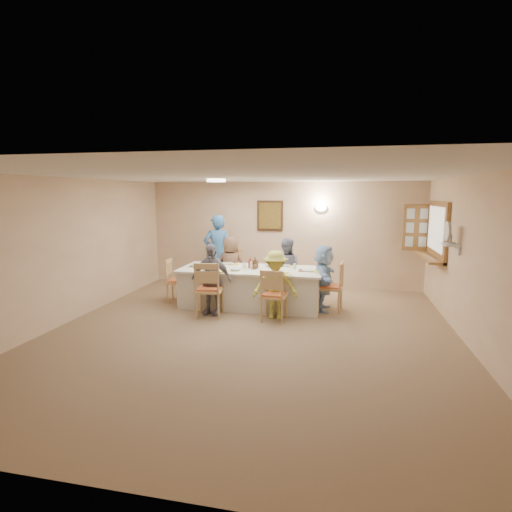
% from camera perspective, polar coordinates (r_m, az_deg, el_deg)
% --- Properties ---
extents(ground, '(7.00, 7.00, 0.00)m').
position_cam_1_polar(ground, '(6.48, -0.88, -11.19)').
color(ground, brown).
extents(room_walls, '(7.00, 7.00, 7.00)m').
position_cam_1_polar(room_walls, '(6.13, -0.91, 2.23)').
color(room_walls, beige).
rests_on(room_walls, ground).
extents(wall_picture, '(0.62, 0.05, 0.72)m').
position_cam_1_polar(wall_picture, '(9.55, 2.01, 5.77)').
color(wall_picture, '#432A17').
rests_on(wall_picture, room_walls).
extents(wall_sconce, '(0.26, 0.09, 0.18)m').
position_cam_1_polar(wall_sconce, '(9.39, 9.28, 6.83)').
color(wall_sconce, white).
rests_on(wall_sconce, room_walls).
extents(ceiling_light, '(0.36, 0.36, 0.05)m').
position_cam_1_polar(ceiling_light, '(7.80, -5.70, 10.67)').
color(ceiling_light, white).
rests_on(ceiling_light, room_walls).
extents(serving_hatch, '(0.06, 1.50, 1.15)m').
position_cam_1_polar(serving_hatch, '(8.56, 24.50, 3.25)').
color(serving_hatch, olive).
rests_on(serving_hatch, room_walls).
extents(hatch_sill, '(0.30, 1.50, 0.05)m').
position_cam_1_polar(hatch_sill, '(8.60, 23.49, -0.19)').
color(hatch_sill, olive).
rests_on(hatch_sill, room_walls).
extents(shutter_door, '(0.55, 0.04, 1.00)m').
position_cam_1_polar(shutter_door, '(9.25, 21.93, 3.78)').
color(shutter_door, olive).
rests_on(shutter_door, room_walls).
extents(fan_shelf, '(0.22, 0.36, 0.03)m').
position_cam_1_polar(fan_shelf, '(7.25, 26.07, 1.45)').
color(fan_shelf, white).
rests_on(fan_shelf, room_walls).
extents(desk_fan, '(0.30, 0.30, 0.28)m').
position_cam_1_polar(desk_fan, '(7.22, 25.92, 2.64)').
color(desk_fan, '#A5A5A8').
rests_on(desk_fan, fan_shelf).
extents(dining_table, '(2.80, 1.18, 0.76)m').
position_cam_1_polar(dining_table, '(7.96, -0.71, -4.49)').
color(dining_table, silver).
rests_on(dining_table, ground).
extents(chair_back_left, '(0.57, 0.57, 1.02)m').
position_cam_1_polar(chair_back_left, '(8.83, -3.36, -2.30)').
color(chair_back_left, tan).
rests_on(chair_back_left, ground).
extents(chair_back_right, '(0.45, 0.45, 0.93)m').
position_cam_1_polar(chair_back_right, '(8.61, 4.38, -2.91)').
color(chair_back_right, tan).
rests_on(chair_back_right, ground).
extents(chair_front_left, '(0.55, 0.55, 1.03)m').
position_cam_1_polar(chair_front_left, '(7.34, -6.69, -4.64)').
color(chair_front_left, tan).
rests_on(chair_front_left, ground).
extents(chair_front_right, '(0.48, 0.48, 0.94)m').
position_cam_1_polar(chair_front_right, '(7.06, 2.62, -5.51)').
color(chair_front_right, tan).
rests_on(chair_front_right, ground).
extents(chair_left_end, '(0.48, 0.48, 0.89)m').
position_cam_1_polar(chair_left_end, '(8.42, -11.07, -3.45)').
color(chair_left_end, tan).
rests_on(chair_left_end, ground).
extents(chair_right_end, '(0.51, 0.51, 0.96)m').
position_cam_1_polar(chair_right_end, '(7.75, 10.57, -4.27)').
color(chair_right_end, tan).
rests_on(chair_right_end, ground).
extents(diner_back_left, '(0.67, 0.46, 1.31)m').
position_cam_1_polar(diner_back_left, '(8.69, -3.58, -1.49)').
color(diner_back_left, brown).
rests_on(diner_back_left, ground).
extents(diner_back_right, '(0.69, 0.57, 1.31)m').
position_cam_1_polar(diner_back_right, '(8.45, 4.28, -1.82)').
color(diner_back_right, gray).
rests_on(diner_back_right, ground).
extents(diner_front_left, '(0.84, 0.47, 1.33)m').
position_cam_1_polar(diner_front_left, '(7.42, -6.41, -3.31)').
color(diner_front_left, gray).
rests_on(diner_front_left, ground).
extents(diner_front_right, '(0.94, 0.70, 1.23)m').
position_cam_1_polar(diner_front_right, '(7.14, 2.79, -4.13)').
color(diner_front_right, '#D4D452').
rests_on(diner_front_right, ground).
extents(diner_right_end, '(1.18, 0.39, 1.27)m').
position_cam_1_polar(diner_right_end, '(7.72, 9.64, -3.11)').
color(diner_right_end, '#A6CEFB').
rests_on(diner_right_end, ground).
extents(caregiver, '(0.94, 0.87, 1.75)m').
position_cam_1_polar(caregiver, '(9.23, -5.50, 0.48)').
color(caregiver, '#3467A2').
rests_on(caregiver, ground).
extents(placemat_fl, '(0.37, 0.27, 0.01)m').
position_cam_1_polar(placemat_fl, '(7.64, -5.81, -2.17)').
color(placemat_fl, '#472B19').
rests_on(placemat_fl, dining_table).
extents(plate_fl, '(0.25, 0.25, 0.02)m').
position_cam_1_polar(plate_fl, '(7.64, -5.81, -2.10)').
color(plate_fl, white).
rests_on(plate_fl, dining_table).
extents(napkin_fl, '(0.14, 0.14, 0.01)m').
position_cam_1_polar(napkin_fl, '(7.54, -4.62, -2.25)').
color(napkin_fl, yellow).
rests_on(napkin_fl, dining_table).
extents(placemat_fr, '(0.38, 0.28, 0.01)m').
position_cam_1_polar(placemat_fr, '(7.36, 3.13, -2.56)').
color(placemat_fr, '#472B19').
rests_on(placemat_fr, dining_table).
extents(plate_fr, '(0.23, 0.23, 0.01)m').
position_cam_1_polar(plate_fr, '(7.36, 3.13, -2.48)').
color(plate_fr, white).
rests_on(plate_fr, dining_table).
extents(napkin_fr, '(0.14, 0.14, 0.01)m').
position_cam_1_polar(napkin_fr, '(7.29, 4.46, -2.64)').
color(napkin_fr, yellow).
rests_on(napkin_fr, dining_table).
extents(placemat_bl, '(0.33, 0.25, 0.01)m').
position_cam_1_polar(placemat_bl, '(8.43, -4.06, -1.10)').
color(placemat_bl, '#472B19').
rests_on(placemat_bl, dining_table).
extents(plate_bl, '(0.24, 0.24, 0.01)m').
position_cam_1_polar(plate_bl, '(8.43, -4.06, -1.03)').
color(plate_bl, white).
rests_on(plate_bl, dining_table).
extents(napkin_bl, '(0.14, 0.14, 0.01)m').
position_cam_1_polar(napkin_bl, '(8.33, -2.97, -1.15)').
color(napkin_bl, yellow).
rests_on(napkin_bl, dining_table).
extents(placemat_br, '(0.33, 0.24, 0.01)m').
position_cam_1_polar(placemat_br, '(8.18, 4.04, -1.40)').
color(placemat_br, '#472B19').
rests_on(placemat_br, dining_table).
extents(plate_br, '(0.25, 0.25, 0.02)m').
position_cam_1_polar(plate_br, '(8.18, 4.04, -1.33)').
color(plate_br, white).
rests_on(plate_br, dining_table).
extents(napkin_br, '(0.14, 0.14, 0.01)m').
position_cam_1_polar(napkin_br, '(8.11, 5.25, -1.46)').
color(napkin_br, yellow).
rests_on(napkin_br, dining_table).
extents(placemat_le, '(0.35, 0.26, 0.01)m').
position_cam_1_polar(placemat_le, '(8.19, -8.24, -1.46)').
color(placemat_le, '#472B19').
rests_on(placemat_le, dining_table).
extents(plate_le, '(0.25, 0.25, 0.02)m').
position_cam_1_polar(plate_le, '(8.19, -8.24, -1.39)').
color(plate_le, white).
rests_on(plate_le, dining_table).
extents(napkin_le, '(0.15, 0.15, 0.01)m').
position_cam_1_polar(napkin_le, '(8.08, -7.17, -1.53)').
color(napkin_le, yellow).
rests_on(napkin_le, dining_table).
extents(placemat_re, '(0.35, 0.26, 0.01)m').
position_cam_1_polar(placemat_re, '(7.71, 7.43, -2.09)').
color(placemat_re, '#472B19').
rests_on(placemat_re, dining_table).
extents(plate_re, '(0.24, 0.24, 0.01)m').
position_cam_1_polar(plate_re, '(7.71, 7.44, -2.02)').
color(plate_re, white).
rests_on(plate_re, dining_table).
extents(napkin_re, '(0.15, 0.15, 0.01)m').
position_cam_1_polar(napkin_re, '(7.65, 8.75, -2.16)').
color(napkin_re, yellow).
rests_on(napkin_re, dining_table).
extents(teacup_a, '(0.16, 0.16, 0.08)m').
position_cam_1_polar(teacup_a, '(7.76, -7.32, -1.75)').
color(teacup_a, white).
rests_on(teacup_a, dining_table).
extents(teacup_b, '(0.14, 0.14, 0.08)m').
position_cam_1_polar(teacup_b, '(8.31, 3.04, -0.99)').
color(teacup_b, white).
rests_on(teacup_b, dining_table).
extents(bowl_a, '(0.21, 0.21, 0.05)m').
position_cam_1_polar(bowl_a, '(7.68, -3.00, -1.91)').
color(bowl_a, white).
rests_on(bowl_a, dining_table).
extents(bowl_b, '(0.28, 0.28, 0.06)m').
position_cam_1_polar(bowl_b, '(8.04, 1.98, -1.37)').
color(bowl_b, white).
rests_on(bowl_b, dining_table).
extents(condiment_ketchup, '(0.15, 0.15, 0.22)m').
position_cam_1_polar(condiment_ketchup, '(7.89, -0.84, -0.97)').
color(condiment_ketchup, '#A3170E').
rests_on(condiment_ketchup, dining_table).
extents(condiment_brown, '(0.16, 0.16, 0.22)m').
position_cam_1_polar(condiment_brown, '(7.91, -0.13, -0.94)').
color(condiment_brown, '#522F16').
rests_on(condiment_brown, dining_table).
extents(condiment_malt, '(0.16, 0.16, 0.14)m').
position_cam_1_polar(condiment_malt, '(7.80, -0.20, -1.40)').
color(condiment_malt, '#522F16').
rests_on(condiment_malt, dining_table).
extents(drinking_glass, '(0.07, 0.07, 0.10)m').
position_cam_1_polar(drinking_glass, '(7.95, -1.69, -1.30)').
color(drinking_glass, silver).
rests_on(drinking_glass, dining_table).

